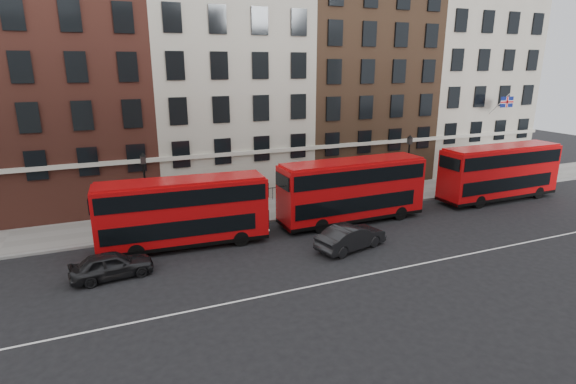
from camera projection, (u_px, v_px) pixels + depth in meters
name	position (u px, v px, depth m)	size (l,w,h in m)	color
ground	(313.00, 267.00, 25.11)	(120.00, 120.00, 0.00)	black
pavement	(254.00, 211.00, 34.40)	(80.00, 5.00, 0.15)	gray
kerb	(265.00, 221.00, 32.18)	(80.00, 0.30, 0.16)	gray
road_centre_line	(330.00, 282.00, 23.33)	(70.00, 0.12, 0.01)	white
building_terrace	(220.00, 73.00, 38.04)	(64.00, 11.95, 22.00)	#B4AD9C
bus_b	(183.00, 211.00, 27.35)	(10.36, 3.08, 4.30)	red
bus_c	(352.00, 189.00, 31.73)	(10.80, 2.83, 4.51)	red
bus_d	(499.00, 171.00, 36.93)	(10.92, 2.80, 4.57)	red
car_rear	(112.00, 265.00, 23.70)	(1.70, 4.22, 1.44)	black
car_front	(351.00, 237.00, 27.40)	(1.64, 4.69, 1.55)	black
lamp_post_left	(146.00, 188.00, 29.50)	(0.44, 0.44, 5.33)	black
lamp_post_right	(408.00, 164.00, 36.69)	(0.44, 0.44, 5.33)	black
traffic_light	(510.00, 162.00, 40.40)	(0.25, 0.45, 3.27)	black
iron_railings	(245.00, 197.00, 36.19)	(6.60, 0.06, 1.00)	black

